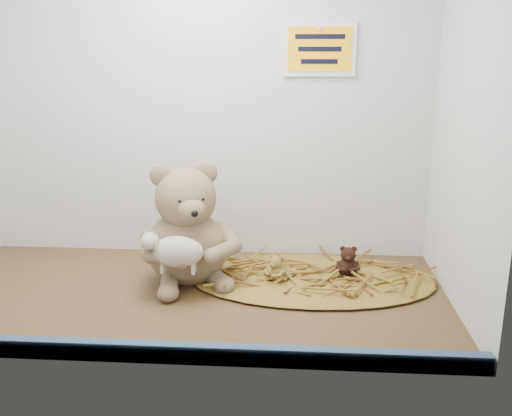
# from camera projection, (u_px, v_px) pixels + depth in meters

# --- Properties ---
(alcove_shell) EXTENTS (1.20, 0.60, 0.90)m
(alcove_shell) POSITION_uv_depth(u_px,v_px,m) (188.00, 95.00, 1.29)
(alcove_shell) COLOR #453117
(alcove_shell) RESTS_ON ground
(front_rail) EXTENTS (1.19, 0.02, 0.04)m
(front_rail) POSITION_uv_depth(u_px,v_px,m) (157.00, 352.00, 1.04)
(front_rail) COLOR #324D60
(front_rail) RESTS_ON shelf_floor
(straw_bed) EXTENTS (0.60, 0.35, 0.01)m
(straw_bed) POSITION_uv_depth(u_px,v_px,m) (312.00, 279.00, 1.40)
(straw_bed) COLOR brown
(straw_bed) RESTS_ON shelf_floor
(main_teddy) EXTENTS (0.32, 0.32, 0.29)m
(main_teddy) POSITION_uv_depth(u_px,v_px,m) (186.00, 223.00, 1.36)
(main_teddy) COLOR #866F52
(main_teddy) RESTS_ON shelf_floor
(toy_lamb) EXTENTS (0.15, 0.09, 0.10)m
(toy_lamb) POSITION_uv_depth(u_px,v_px,m) (178.00, 252.00, 1.27)
(toy_lamb) COLOR silver
(toy_lamb) RESTS_ON main_teddy
(mini_teddy_tan) EXTENTS (0.07, 0.07, 0.06)m
(mini_teddy_tan) POSITION_uv_depth(u_px,v_px,m) (276.00, 266.00, 1.37)
(mini_teddy_tan) COLOR olive
(mini_teddy_tan) RESTS_ON straw_bed
(mini_teddy_brown) EXTENTS (0.06, 0.07, 0.08)m
(mini_teddy_brown) POSITION_uv_depth(u_px,v_px,m) (348.00, 260.00, 1.40)
(mini_teddy_brown) COLOR black
(mini_teddy_brown) RESTS_ON straw_bed
(wall_sign) EXTENTS (0.16, 0.01, 0.11)m
(wall_sign) POSITION_uv_depth(u_px,v_px,m) (320.00, 49.00, 1.43)
(wall_sign) COLOR #FFAD0D
(wall_sign) RESTS_ON back_wall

